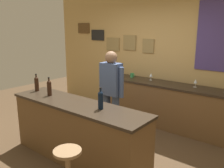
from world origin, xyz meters
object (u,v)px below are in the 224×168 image
at_px(wine_glass_b, 151,75).
at_px(wine_bottle_b, 49,87).
at_px(bar_stool, 68,168).
at_px(wine_bottle_a, 37,83).
at_px(wine_glass_a, 117,71).
at_px(wine_bottle_c, 101,99).
at_px(coffee_mug, 132,75).
at_px(bartender, 111,90).
at_px(wine_glass_c, 196,81).

bearing_deg(wine_glass_b, wine_bottle_b, -107.77).
xyz_separation_m(bar_stool, wine_bottle_a, (-1.67, 0.78, 0.60)).
distance_m(wine_glass_a, wine_glass_b, 0.85).
distance_m(wine_bottle_b, wine_bottle_c, 1.09).
relative_size(wine_glass_a, coffee_mug, 1.24).
relative_size(wine_bottle_c, coffee_mug, 2.45).
relative_size(wine_bottle_b, wine_bottle_c, 1.00).
height_order(wine_bottle_a, wine_glass_a, wine_bottle_a).
xyz_separation_m(wine_bottle_b, wine_glass_a, (-0.16, 2.01, -0.05)).
bearing_deg(bartender, coffee_mug, 108.41).
distance_m(bartender, bar_stool, 1.75).
xyz_separation_m(wine_glass_b, coffee_mug, (-0.48, -0.01, -0.06)).
relative_size(wine_bottle_a, wine_bottle_b, 1.00).
height_order(bartender, wine_bottle_c, bartender).
distance_m(wine_bottle_c, wine_glass_a, 2.35).
bearing_deg(wine_bottle_b, wine_glass_b, 72.23).
bearing_deg(wine_glass_c, bar_stool, -97.68).
relative_size(wine_bottle_a, coffee_mug, 2.45).
height_order(bar_stool, wine_glass_a, wine_glass_a).
bearing_deg(bartender, bar_stool, -68.14).
height_order(bar_stool, wine_glass_c, wine_glass_c).
bearing_deg(bartender, wine_bottle_c, -60.16).
bearing_deg(wine_glass_b, wine_glass_a, -172.53).
distance_m(bartender, wine_glass_c, 1.64).
bearing_deg(wine_bottle_c, wine_bottle_a, 179.34).
height_order(wine_glass_b, coffee_mug, wine_glass_b).
xyz_separation_m(bartender, wine_bottle_b, (-0.63, -0.83, 0.12)).
distance_m(bartender, wine_glass_a, 1.43).
height_order(wine_bottle_b, wine_glass_a, wine_bottle_b).
relative_size(bartender, wine_glass_b, 10.45).
bearing_deg(wine_glass_c, coffee_mug, 179.86).
xyz_separation_m(wine_bottle_b, coffee_mug, (0.20, 2.12, -0.11)).
bearing_deg(wine_glass_a, wine_bottle_b, -85.39).
xyz_separation_m(bar_stool, wine_bottle_c, (-0.17, 0.76, 0.60)).
bearing_deg(wine_bottle_b, coffee_mug, 84.55).
bearing_deg(bar_stool, wine_bottle_c, 102.32).
distance_m(wine_bottle_b, coffee_mug, 2.13).
bearing_deg(wine_bottle_c, bartender, 119.84).
bearing_deg(wine_glass_c, bartender, -128.12).
distance_m(bar_stool, coffee_mug, 3.08).
relative_size(wine_bottle_c, wine_glass_a, 1.97).
bearing_deg(wine_bottle_a, wine_bottle_b, -5.59).
xyz_separation_m(bar_stool, wine_glass_a, (-1.42, 2.75, 0.55)).
xyz_separation_m(wine_bottle_b, wine_bottle_c, (1.09, 0.02, 0.00)).
distance_m(wine_bottle_a, wine_bottle_b, 0.41).
relative_size(wine_glass_a, wine_glass_c, 1.00).
xyz_separation_m(wine_glass_b, wine_glass_c, (0.96, -0.01, 0.00)).
xyz_separation_m(wine_bottle_b, wine_glass_b, (0.68, 2.12, -0.05)).
bearing_deg(wine_glass_a, wine_bottle_a, -97.10).
bearing_deg(wine_glass_b, wine_bottle_c, -78.91).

